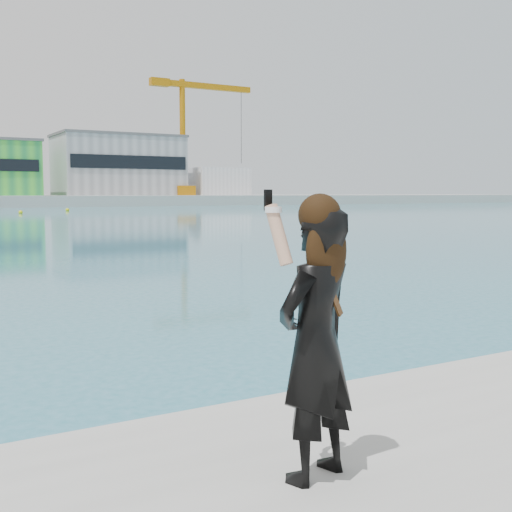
{
  "coord_description": "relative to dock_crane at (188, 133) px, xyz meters",
  "views": [
    {
      "loc": [
        -2.59,
        -3.49,
        2.49
      ],
      "look_at": [
        -0.45,
        0.22,
        2.07
      ],
      "focal_mm": 45.0,
      "sensor_mm": 36.0,
      "label": 1
    }
  ],
  "objects": [
    {
      "name": "warehouse_grey_right",
      "position": [
        -13.2,
        5.98,
        -6.8
      ],
      "size": [
        25.5,
        15.35,
        12.5
      ],
      "color": "gray",
      "rests_on": "far_quay"
    },
    {
      "name": "ancillary_shed",
      "position": [
        8.8,
        4.0,
        -10.07
      ],
      "size": [
        12.0,
        10.0,
        6.0
      ],
      "primitive_type": "cube",
      "color": "silver",
      "rests_on": "far_quay"
    },
    {
      "name": "dock_crane",
      "position": [
        0.0,
        0.0,
        0.0
      ],
      "size": [
        23.0,
        4.0,
        24.0
      ],
      "color": "#C3750B",
      "rests_on": "far_quay"
    },
    {
      "name": "buoy_near",
      "position": [
        -41.73,
        -44.06,
        -15.07
      ],
      "size": [
        0.5,
        0.5,
        0.5
      ],
      "primitive_type": "sphere",
      "color": "#D5D30B",
      "rests_on": "ground"
    },
    {
      "name": "woman",
      "position": [
        -53.66,
        -122.48,
        -13.4
      ],
      "size": [
        0.68,
        0.55,
        1.71
      ],
      "rotation": [
        0.0,
        0.0,
        3.45
      ],
      "color": "black",
      "rests_on": "near_quay"
    },
    {
      "name": "buoy_extra",
      "position": [
        -34.14,
        -35.79,
        -15.07
      ],
      "size": [
        0.5,
        0.5,
        0.5
      ],
      "primitive_type": "sphere",
      "color": "#D5D30B",
      "rests_on": "ground"
    },
    {
      "name": "flagpole_right",
      "position": [
        -31.11,
        -1.0,
        -8.53
      ],
      "size": [
        1.28,
        0.16,
        8.0
      ],
      "color": "silver",
      "rests_on": "far_quay"
    }
  ]
}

